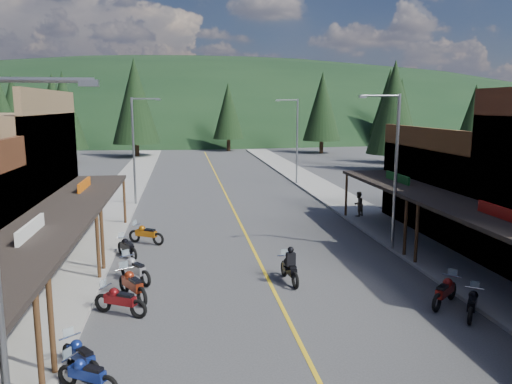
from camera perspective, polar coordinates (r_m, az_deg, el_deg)
name	(u,v)px	position (r m, az deg, el deg)	size (l,w,h in m)	color
ground	(291,326)	(17.69, 4.07, -15.04)	(220.00, 220.00, 0.00)	#38383A
centerline	(233,208)	(36.59, -2.69, -1.84)	(0.15, 90.00, 0.01)	gold
sidewalk_west	(110,211)	(36.76, -16.32, -2.07)	(3.40, 94.00, 0.15)	gray
sidewalk_east	(347,204)	(38.41, 10.34, -1.32)	(3.40, 94.00, 0.15)	gray
shop_east_3	(477,189)	(32.40, 23.97, 0.32)	(10.90, 10.20, 6.20)	#4C2D16
streetlight_0	(3,266)	(10.66, -26.92, -7.51)	(2.16, 0.18, 8.00)	gray
streetlight_1	(135,146)	(37.92, -13.61, 5.11)	(2.16, 0.18, 8.00)	gray
streetlight_2	(393,165)	(26.04, 15.43, 2.96)	(2.16, 0.18, 8.00)	gray
streetlight_3	(296,137)	(46.93, 4.54, 6.23)	(2.16, 0.18, 8.00)	gray
ridge_hill	(194,130)	(150.87, -7.12, 7.02)	(310.00, 140.00, 60.00)	black
pine_1	(53,106)	(88.05, -22.15, 9.06)	(5.88, 5.88, 12.50)	black
pine_2	(135,101)	(73.93, -13.65, 10.06)	(6.72, 6.72, 14.00)	black
pine_3	(228,111)	(82.00, -3.19, 9.23)	(5.04, 5.04, 11.00)	black
pine_4	(322,106)	(78.65, 7.58, 9.68)	(5.88, 5.88, 12.50)	black
pine_5	(389,102)	(95.35, 14.99, 9.91)	(6.72, 6.72, 14.00)	black
pine_6	(475,111)	(93.80, 23.73, 8.50)	(5.04, 5.04, 11.00)	black
pine_7	(13,106)	(95.96, -26.00, 8.81)	(5.88, 5.88, 12.50)	black
pine_8	(2,119)	(58.64, -27.01, 7.41)	(4.48, 4.48, 10.00)	black
pine_9	(400,113)	(66.62, 16.19, 8.61)	(4.93, 4.93, 10.80)	black
pine_10	(64,110)	(67.22, -21.10, 8.70)	(5.38, 5.38, 11.60)	black
pine_11	(394,107)	(58.58, 15.48, 9.31)	(5.82, 5.82, 12.40)	black
bike_west_6	(87,373)	(14.57, -18.75, -19.01)	(0.62, 1.87, 1.07)	navy
bike_west_7	(81,355)	(15.45, -19.39, -17.16)	(0.66, 1.99, 1.14)	navy
bike_west_8	(120,299)	(18.86, -15.27, -11.73)	(0.71, 2.13, 1.22)	maroon
bike_west_9	(132,284)	(20.13, -13.95, -10.12)	(0.77, 2.31, 1.32)	maroon
bike_west_10	(135,268)	(22.00, -13.66, -8.45)	(0.73, 2.19, 1.25)	#9B9A9F
bike_west_11	(127,246)	(25.63, -14.53, -6.04)	(0.64, 1.93, 1.10)	black
bike_west_12	(146,233)	(27.73, -12.45, -4.60)	(0.72, 2.16, 1.23)	#A7590B
bike_east_7	(472,303)	(19.64, 23.50, -11.51)	(0.65, 1.94, 1.11)	black
bike_east_8	(445,290)	(20.31, 20.78, -10.44)	(0.72, 2.15, 1.23)	maroon
rider_on_bike	(290,268)	(21.40, 3.86, -8.62)	(0.93, 2.23, 1.65)	black
pedestrian_east_b	(358,204)	(33.79, 11.61, -1.34)	(0.80, 0.46, 1.65)	brown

